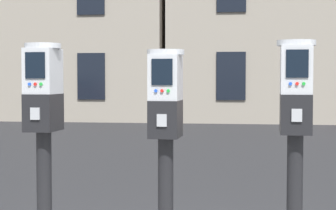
{
  "coord_description": "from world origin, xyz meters",
  "views": [
    {
      "loc": [
        0.33,
        -3.48,
        1.41
      ],
      "look_at": [
        -0.13,
        -0.15,
        1.25
      ],
      "focal_mm": 60.4,
      "sensor_mm": 36.0,
      "label": 1
    }
  ],
  "objects": [
    {
      "name": "parking_meter_near_kerb",
      "position": [
        -0.87,
        -0.25,
        1.16
      ],
      "size": [
        0.22,
        0.26,
        1.48
      ],
      "rotation": [
        0.0,
        0.0,
        -1.6
      ],
      "color": "black",
      "rests_on": "sidewalk_slab"
    },
    {
      "name": "parking_meter_twin_adjacent",
      "position": [
        -0.13,
        -0.25,
        1.13
      ],
      "size": [
        0.22,
        0.26,
        1.43
      ],
      "rotation": [
        0.0,
        0.0,
        -1.6
      ],
      "color": "black",
      "rests_on": "sidewalk_slab"
    },
    {
      "name": "parking_meter_end_of_row",
      "position": [
        0.61,
        -0.25,
        1.16
      ],
      "size": [
        0.22,
        0.26,
        1.48
      ],
      "rotation": [
        0.0,
        0.0,
        -1.6
      ],
      "color": "black",
      "rests_on": "sidewalk_slab"
    }
  ]
}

